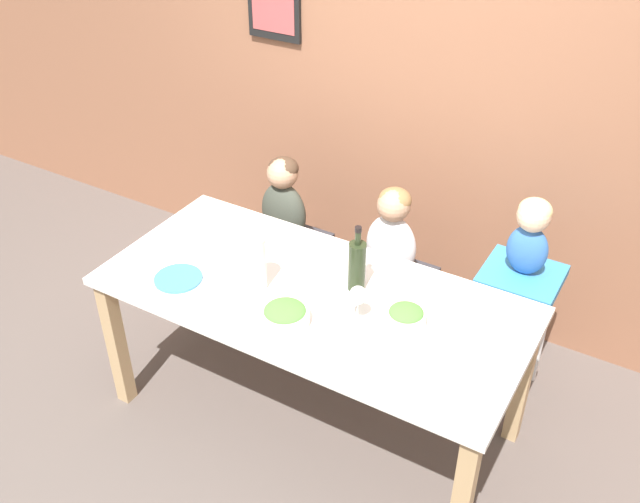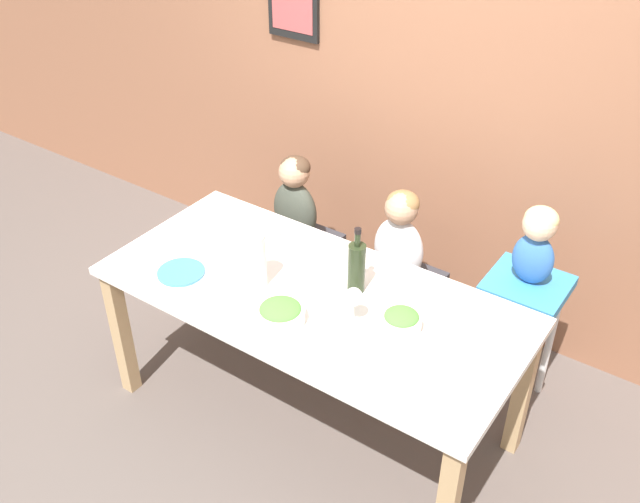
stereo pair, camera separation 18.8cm
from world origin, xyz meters
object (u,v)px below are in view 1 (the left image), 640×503
(chair_right_highchair, at_px, (517,299))
(person_child_center, at_px, (392,232))
(person_baby_right, at_px, (531,231))
(dinner_plate_front_left, at_px, (178,278))
(salad_bowl_small, at_px, (406,317))
(chair_far_center, at_px, (388,286))
(chair_far_left, at_px, (285,250))
(paper_towel_roll, at_px, (254,263))
(dinner_plate_back_left, at_px, (254,232))
(person_child_left, at_px, (283,199))
(wine_glass_near, at_px, (358,296))
(wine_bottle, at_px, (357,265))
(salad_bowl_large, at_px, (285,315))

(chair_right_highchair, relative_size, person_child_center, 1.43)
(person_baby_right, bearing_deg, dinner_plate_front_left, -145.30)
(salad_bowl_small, relative_size, dinner_plate_front_left, 0.78)
(chair_far_center, bearing_deg, chair_far_left, 180.00)
(person_baby_right, relative_size, paper_towel_roll, 1.48)
(chair_far_left, bearing_deg, dinner_plate_front_left, -88.50)
(chair_far_center, height_order, dinner_plate_back_left, dinner_plate_back_left)
(person_child_left, distance_m, salad_bowl_small, 1.23)
(dinner_plate_back_left, bearing_deg, chair_far_center, 36.76)
(chair_far_left, bearing_deg, paper_towel_roll, -65.38)
(paper_towel_roll, relative_size, wine_glass_near, 1.55)
(paper_towel_roll, bearing_deg, person_child_center, 68.78)
(salad_bowl_small, distance_m, dinner_plate_front_left, 1.04)
(person_baby_right, bearing_deg, wine_bottle, -136.60)
(person_baby_right, relative_size, salad_bowl_large, 1.89)
(chair_right_highchair, relative_size, salad_bowl_small, 4.34)
(person_child_center, xyz_separation_m, paper_towel_roll, (-0.30, -0.77, 0.17))
(salad_bowl_small, bearing_deg, chair_far_left, 147.09)
(chair_right_highchair, height_order, salad_bowl_large, salad_bowl_large)
(chair_right_highchair, height_order, wine_glass_near, wine_glass_near)
(chair_right_highchair, relative_size, salad_bowl_large, 3.56)
(chair_right_highchair, height_order, person_baby_right, person_baby_right)
(chair_far_left, distance_m, chair_right_highchair, 1.34)
(chair_far_center, height_order, paper_towel_roll, paper_towel_roll)
(wine_bottle, height_order, salad_bowl_small, wine_bottle)
(person_child_center, distance_m, salad_bowl_small, 0.77)
(person_child_center, xyz_separation_m, dinner_plate_back_left, (-0.56, -0.42, 0.05))
(person_child_center, height_order, salad_bowl_large, person_child_center)
(wine_glass_near, xyz_separation_m, dinner_plate_front_left, (-0.82, -0.16, -0.12))
(salad_bowl_small, relative_size, dinner_plate_back_left, 0.78)
(chair_right_highchair, distance_m, salad_bowl_large, 1.19)
(chair_right_highchair, relative_size, dinner_plate_front_left, 3.38)
(person_child_center, height_order, dinner_plate_front_left, person_child_center)
(person_child_center, xyz_separation_m, wine_glass_near, (0.19, -0.74, 0.16))
(paper_towel_roll, xyz_separation_m, wine_glass_near, (0.49, 0.03, -0.01))
(chair_far_center, xyz_separation_m, dinner_plate_back_left, (-0.56, -0.42, 0.39))
(salad_bowl_large, distance_m, dinner_plate_back_left, 0.71)
(chair_right_highchair, bearing_deg, chair_far_center, 180.00)
(person_baby_right, height_order, dinner_plate_back_left, person_baby_right)
(chair_far_left, height_order, wine_bottle, wine_bottle)
(chair_far_left, distance_m, person_child_center, 0.74)
(dinner_plate_back_left, bearing_deg, person_baby_right, 18.74)
(person_baby_right, distance_m, dinner_plate_back_left, 1.31)
(wine_bottle, bearing_deg, paper_towel_roll, -150.52)
(paper_towel_roll, bearing_deg, dinner_plate_back_left, 125.64)
(dinner_plate_front_left, bearing_deg, person_child_left, 91.50)
(chair_far_center, bearing_deg, chair_right_highchair, 0.00)
(wine_bottle, xyz_separation_m, paper_towel_roll, (-0.39, -0.22, 0.00))
(wine_bottle, relative_size, wine_glass_near, 1.90)
(chair_far_left, xyz_separation_m, chair_right_highchair, (1.33, 0.00, 0.18))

